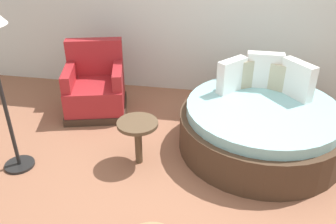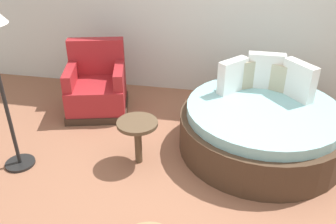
{
  "view_description": "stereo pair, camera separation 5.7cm",
  "coord_description": "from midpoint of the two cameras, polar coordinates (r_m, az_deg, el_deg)",
  "views": [
    {
      "loc": [
        0.23,
        -2.94,
        2.5
      ],
      "look_at": [
        -0.38,
        0.43,
        0.55
      ],
      "focal_mm": 38.81,
      "sensor_mm": 36.0,
      "label": 1
    },
    {
      "loc": [
        0.28,
        -2.93,
        2.5
      ],
      "look_at": [
        -0.38,
        0.43,
        0.55
      ],
      "focal_mm": 38.81,
      "sensor_mm": 36.0,
      "label": 2
    }
  ],
  "objects": [
    {
      "name": "ground_plane",
      "position": [
        3.87,
        4.01,
        -10.86
      ],
      "size": [
        8.0,
        8.0,
        0.02
      ],
      "primitive_type": "cube",
      "color": "#936047"
    },
    {
      "name": "side_table",
      "position": [
        3.89,
        -5.19,
        -2.76
      ],
      "size": [
        0.44,
        0.44,
        0.52
      ],
      "color": "brown",
      "rests_on": "ground_plane"
    },
    {
      "name": "round_daybed",
      "position": [
        4.33,
        13.99,
        -1.99
      ],
      "size": [
        1.88,
        1.88,
        0.99
      ],
      "color": "#473323",
      "rests_on": "ground_plane"
    },
    {
      "name": "red_armchair",
      "position": [
        5.07,
        -11.61,
        3.65
      ],
      "size": [
        0.97,
        0.97,
        0.94
      ],
      "color": "#38281E",
      "rests_on": "ground_plane"
    }
  ]
}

